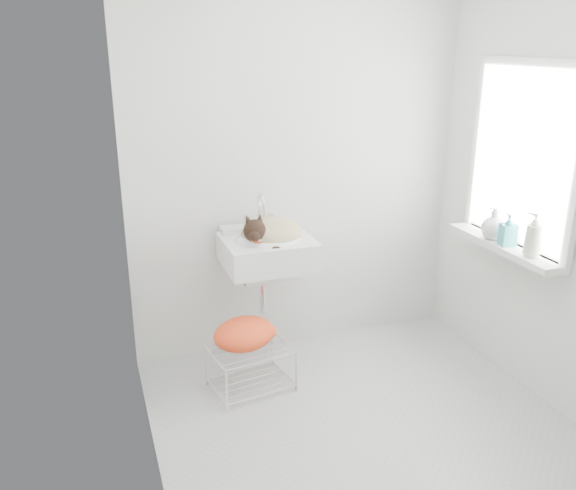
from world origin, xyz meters
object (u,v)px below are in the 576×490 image
object	(u,v)px
sink	(267,238)
bottle_b	(506,245)
bottle_c	(492,238)
wire_rack	(251,366)
bottle_a	(531,256)
cat	(270,233)

from	to	relation	value
sink	bottle_b	bearing A→B (deg)	-24.19
sink	bottle_c	xyz separation A→B (m)	(1.29, -0.45, 0.00)
wire_rack	bottle_b	xyz separation A→B (m)	(1.48, -0.33, 0.70)
bottle_a	bottle_c	distance (m)	0.34
sink	bottle_a	world-z (taller)	sink
bottle_c	wire_rack	bearing A→B (deg)	172.44
bottle_b	bottle_c	bearing A→B (deg)	90.00
sink	wire_rack	bearing A→B (deg)	-126.74
cat	bottle_a	bearing A→B (deg)	-42.48
sink	wire_rack	size ratio (longest dim) A/B	1.20
cat	wire_rack	bearing A→B (deg)	-142.07
sink	cat	bearing A→B (deg)	-50.10
sink	bottle_c	bearing A→B (deg)	-19.18
cat	bottle_b	xyz separation A→B (m)	(1.27, -0.56, -0.04)
sink	bottle_c	distance (m)	1.36
cat	bottle_b	size ratio (longest dim) A/B	2.30
wire_rack	bottle_b	world-z (taller)	bottle_b
wire_rack	bottle_a	world-z (taller)	bottle_a
cat	bottle_a	size ratio (longest dim) A/B	2.05
sink	bottle_c	world-z (taller)	sink
sink	bottle_a	bearing A→B (deg)	-31.36
bottle_a	bottle_b	size ratio (longest dim) A/B	1.12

